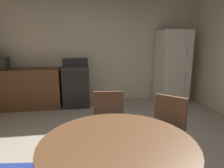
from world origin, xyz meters
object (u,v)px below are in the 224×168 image
(chair_northeast, at_px, (166,129))
(oven_range, at_px, (76,86))
(dining_table, at_px, (117,161))
(refrigerator, at_px, (172,67))
(chair_north, at_px, (109,122))

(chair_northeast, bearing_deg, oven_range, -111.09)
(oven_range, distance_m, dining_table, 3.27)
(oven_range, relative_size, refrigerator, 0.62)
(dining_table, height_order, chair_northeast, chair_northeast)
(refrigerator, xyz_separation_m, dining_table, (-1.97, -3.19, -0.28))
(dining_table, xyz_separation_m, chair_north, (0.07, 0.95, -0.10))
(oven_range, distance_m, chair_north, 2.33)
(chair_northeast, height_order, chair_north, same)
(chair_northeast, relative_size, chair_north, 1.00)
(oven_range, xyz_separation_m, refrigerator, (2.36, -0.05, 0.41))
(oven_range, bearing_deg, refrigerator, -1.31)
(oven_range, distance_m, refrigerator, 2.39)
(refrigerator, distance_m, dining_table, 3.75)
(dining_table, distance_m, chair_northeast, 0.96)
(oven_range, xyz_separation_m, dining_table, (0.39, -3.24, 0.13))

